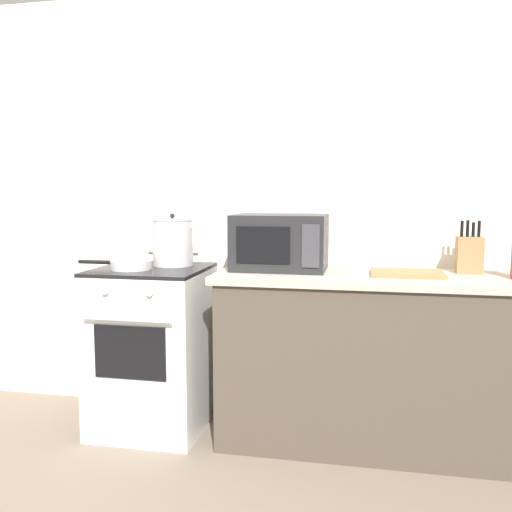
{
  "coord_description": "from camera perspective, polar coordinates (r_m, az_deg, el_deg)",
  "views": [
    {
      "loc": [
        0.83,
        -2.25,
        1.34
      ],
      "look_at": [
        0.25,
        0.6,
        1.0
      ],
      "focal_mm": 38.32,
      "sensor_mm": 36.0,
      "label": 1
    }
  ],
  "objects": [
    {
      "name": "knife_block",
      "position": [
        3.05,
        21.37,
        0.18
      ],
      "size": [
        0.13,
        0.1,
        0.28
      ],
      "color": "#997047",
      "rests_on": "countertop_right"
    },
    {
      "name": "back_wall",
      "position": [
        3.26,
        2.17,
        5.08
      ],
      "size": [
        4.4,
        0.1,
        2.5
      ],
      "primitive_type": "cube",
      "color": "silver",
      "rests_on": "ground_plane"
    },
    {
      "name": "stock_pot",
      "position": [
        3.17,
        -8.68,
        1.47
      ],
      "size": [
        0.32,
        0.23,
        0.3
      ],
      "color": "silver",
      "rests_on": "stove"
    },
    {
      "name": "frying_pan",
      "position": [
        3.07,
        -13.04,
        -0.89
      ],
      "size": [
        0.42,
        0.22,
        0.05
      ],
      "color": "silver",
      "rests_on": "stove"
    },
    {
      "name": "microwave",
      "position": [
        2.97,
        2.53,
        1.46
      ],
      "size": [
        0.5,
        0.37,
        0.3
      ],
      "color": "#232326",
      "rests_on": "countertop_right"
    },
    {
      "name": "cutting_board",
      "position": [
        2.88,
        15.48,
        -1.74
      ],
      "size": [
        0.36,
        0.26,
        0.02
      ],
      "primitive_type": "cube",
      "color": "#997047",
      "rests_on": "countertop_right"
    },
    {
      "name": "ground_plane",
      "position": [
        2.74,
        -8.28,
        -22.64
      ],
      "size": [
        10.0,
        10.0,
        0.0
      ],
      "primitive_type": "plane",
      "color": "#7A6B5B"
    },
    {
      "name": "stove",
      "position": [
        3.2,
        -10.73,
        -9.39
      ],
      "size": [
        0.6,
        0.64,
        0.92
      ],
      "color": "white",
      "rests_on": "ground_plane"
    },
    {
      "name": "countertop_right",
      "position": [
        2.9,
        12.79,
        -2.21
      ],
      "size": [
        1.7,
        0.6,
        0.04
      ],
      "primitive_type": "cube",
      "color": "#ADA393",
      "rests_on": "lower_cabinet_right"
    },
    {
      "name": "lower_cabinet_right",
      "position": [
        3.0,
        12.56,
        -10.92
      ],
      "size": [
        1.64,
        0.56,
        0.88
      ],
      "primitive_type": "cube",
      "color": "#4C4238",
      "rests_on": "ground_plane"
    }
  ]
}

